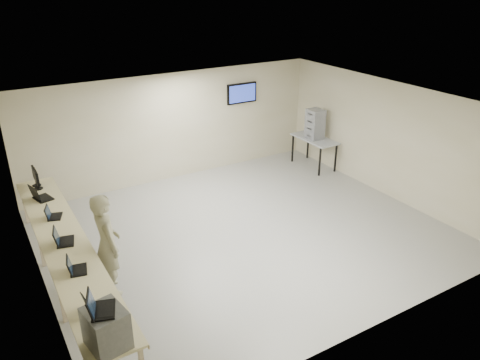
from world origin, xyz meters
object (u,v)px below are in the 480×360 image
workbench (66,246)px  soldier (107,244)px  equipment_box (106,328)px  side_table (314,141)px

workbench → soldier: (0.59, -0.48, 0.10)m
workbench → equipment_box: (-0.06, -2.75, 0.33)m
workbench → soldier: 0.77m
workbench → equipment_box: equipment_box is taller
workbench → side_table: workbench is taller
workbench → side_table: (7.19, 2.16, -0.05)m
equipment_box → soldier: 2.37m
workbench → equipment_box: 2.77m
equipment_box → soldier: soldier is taller
equipment_box → side_table: bearing=24.3°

